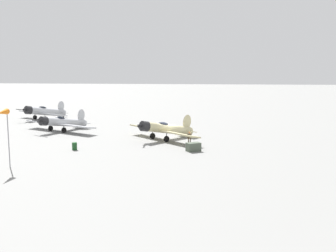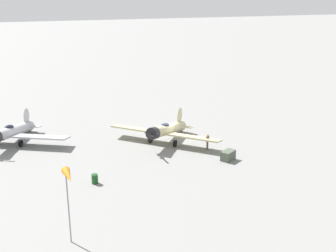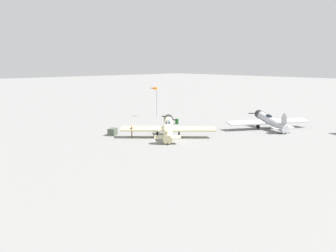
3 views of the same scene
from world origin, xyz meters
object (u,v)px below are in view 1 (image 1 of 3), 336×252
at_px(airplane_far_line, 44,112).
at_px(windsock_mast, 3,115).
at_px(airplane_foreground, 165,129).
at_px(airplane_mid_apron, 62,122).
at_px(ground_crew_mechanic, 189,137).
at_px(fuel_drum, 75,146).
at_px(equipment_crate, 193,147).

xyz_separation_m(airplane_far_line, windsock_mast, (-36.13, -12.34, 3.67)).
distance_m(airplane_foreground, airplane_far_line, 31.26).
distance_m(airplane_mid_apron, windsock_mast, 23.74).
xyz_separation_m(airplane_mid_apron, ground_crew_mechanic, (-9.14, -20.00, -0.28)).
bearing_deg(airplane_mid_apron, windsock_mast, 37.04).
bearing_deg(airplane_far_line, fuel_drum, 61.16).
relative_size(airplane_foreground, ground_crew_mechanic, 6.14).
height_order(airplane_mid_apron, airplane_far_line, airplane_far_line).
bearing_deg(equipment_crate, airplane_far_line, 48.83).
bearing_deg(airplane_mid_apron, airplane_foreground, 99.40).
distance_m(airplane_foreground, windsock_mast, 22.08).
distance_m(airplane_foreground, airplane_mid_apron, 17.43).
height_order(airplane_mid_apron, fuel_drum, airplane_mid_apron).
distance_m(equipment_crate, fuel_drum, 13.82).
height_order(fuel_drum, windsock_mast, windsock_mast).
distance_m(airplane_far_line, windsock_mast, 38.36).
height_order(airplane_mid_apron, equipment_crate, airplane_mid_apron).
xyz_separation_m(ground_crew_mechanic, fuel_drum, (-4.41, 13.10, -0.60)).
distance_m(airplane_foreground, fuel_drum, 12.56).
bearing_deg(airplane_foreground, windsock_mast, 8.15).
relative_size(airplane_mid_apron, fuel_drum, 14.59).
height_order(airplane_far_line, fuel_drum, airplane_far_line).
height_order(airplane_foreground, equipment_crate, airplane_foreground).
xyz_separation_m(airplane_mid_apron, fuel_drum, (-13.55, -6.90, -0.88)).
xyz_separation_m(equipment_crate, fuel_drum, (-0.89, 13.80, -0.06)).
distance_m(ground_crew_mechanic, equipment_crate, 3.62).
xyz_separation_m(airplane_mid_apron, windsock_mast, (-23.13, -3.70, 3.84)).
bearing_deg(equipment_crate, windsock_mast, 121.65).
bearing_deg(windsock_mast, equipment_crate, -58.35).
bearing_deg(fuel_drum, airplane_far_line, 30.34).
bearing_deg(airplane_far_line, equipment_crate, 79.65).
height_order(airplane_far_line, equipment_crate, airplane_far_line).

